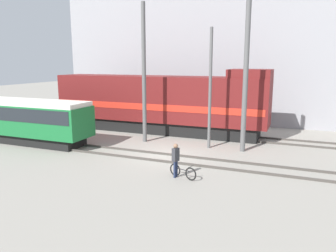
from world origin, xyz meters
TOP-DOWN VIEW (x-y plane):
  - ground_plane at (0.00, 0.00)m, footprint 120.00×120.00m
  - track_near at (0.00, -0.69)m, footprint 60.00×1.50m
  - track_far at (0.00, 6.20)m, footprint 60.00×1.51m
  - building_backdrop at (0.00, 14.71)m, footprint 31.40×6.00m
  - freight_locomotive at (-3.04, 6.20)m, footprint 17.60×3.04m
  - streetcar at (-10.29, -0.69)m, footprint 9.70×2.54m
  - bicycle at (2.38, -3.43)m, footprint 1.57×0.65m
  - person at (2.01, -3.46)m, footprint 0.32×0.41m
  - utility_pole_left at (-2.72, 2.76)m, footprint 0.29×0.29m
  - utility_pole_center at (2.06, 2.76)m, footprint 0.20×0.20m
  - utility_pole_right at (4.30, 2.76)m, footprint 0.32×0.32m

SIDE VIEW (x-z plane):
  - ground_plane at x=0.00m, z-range 0.00..0.00m
  - track_near at x=0.00m, z-range 0.00..0.14m
  - track_far at x=0.00m, z-range 0.00..0.14m
  - bicycle at x=2.38m, z-range -0.03..0.69m
  - person at x=2.01m, z-range 0.19..1.94m
  - streetcar at x=-10.29m, z-range 0.22..3.29m
  - freight_locomotive at x=-3.04m, z-range -0.17..5.00m
  - utility_pole_center at x=2.06m, z-range 0.00..7.87m
  - utility_pole_right at x=4.30m, z-range 0.00..9.53m
  - utility_pole_left at x=-2.72m, z-range 0.00..9.70m
  - building_backdrop at x=0.00m, z-range 0.00..13.85m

